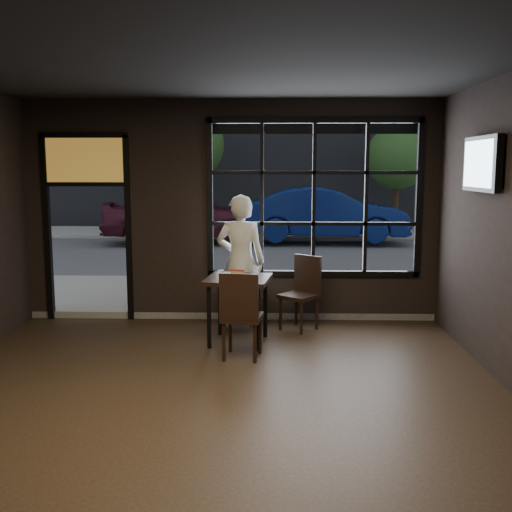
{
  "coord_description": "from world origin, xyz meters",
  "views": [
    {
      "loc": [
        0.59,
        -5.16,
        2.25
      ],
      "look_at": [
        0.4,
        2.2,
        1.15
      ],
      "focal_mm": 42.0,
      "sensor_mm": 36.0,
      "label": 1
    }
  ],
  "objects_px": {
    "chair_near": "(242,314)",
    "navy_car": "(325,214)",
    "cafe_table": "(238,310)",
    "man": "(241,261)"
  },
  "relations": [
    {
      "from": "cafe_table",
      "to": "man",
      "type": "height_order",
      "value": "man"
    },
    {
      "from": "chair_near",
      "to": "man",
      "type": "xyz_separation_m",
      "value": [
        -0.09,
        1.4,
        0.41
      ]
    },
    {
      "from": "cafe_table",
      "to": "man",
      "type": "xyz_separation_m",
      "value": [
        -0.01,
        0.79,
        0.51
      ]
    },
    {
      "from": "cafe_table",
      "to": "man",
      "type": "bearing_deg",
      "value": 98.38
    },
    {
      "from": "cafe_table",
      "to": "man",
      "type": "distance_m",
      "value": 0.94
    },
    {
      "from": "cafe_table",
      "to": "navy_car",
      "type": "distance_m",
      "value": 10.31
    },
    {
      "from": "cafe_table",
      "to": "chair_near",
      "type": "distance_m",
      "value": 0.63
    },
    {
      "from": "chair_near",
      "to": "navy_car",
      "type": "height_order",
      "value": "navy_car"
    },
    {
      "from": "man",
      "to": "navy_car",
      "type": "height_order",
      "value": "man"
    },
    {
      "from": "chair_near",
      "to": "man",
      "type": "bearing_deg",
      "value": -78.3
    }
  ]
}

